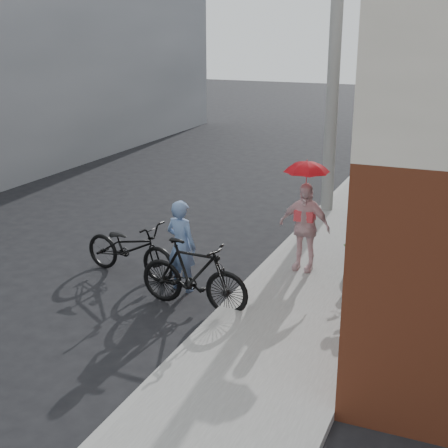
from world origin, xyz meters
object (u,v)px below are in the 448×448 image
Objects in this scene: officer at (181,246)px; kimono_woman at (304,227)px; planter at (358,274)px; utility_pole at (334,63)px; bike_left at (130,248)px; bike_right at (194,275)px.

officer is 2.24m from kimono_woman.
kimono_woman is 1.24m from planter.
bike_left is (-2.32, -5.12, -2.99)m from utility_pole.
planter is at bearing -47.70° from bike_right.
bike_left reaches higher than planter.
planter is (1.56, -4.07, -3.27)m from utility_pole.
planter is at bearing -142.40° from officer.
kimono_woman is (1.71, 1.43, 0.12)m from officer.
kimono_woman reaches higher than bike_right.
utility_pole is at bearing 111.02° from planter.
bike_right is 1.18× the size of kimono_woman.
planter is at bearing -3.81° from kimono_woman.
bike_left is 3.13m from kimono_woman.
bike_left is at bearing -114.34° from utility_pole.
planter is (3.88, 1.06, -0.28)m from bike_left.
utility_pole is at bearing -3.99° from bike_right.
bike_right is 4.64× the size of planter.
bike_right is (1.65, -0.81, 0.05)m from bike_left.
officer is at bearing -135.86° from kimono_woman.
utility_pole is 17.30× the size of planter.
kimono_woman is (0.54, -3.92, -2.58)m from utility_pole.
kimono_woman is at bearing -127.75° from officer.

